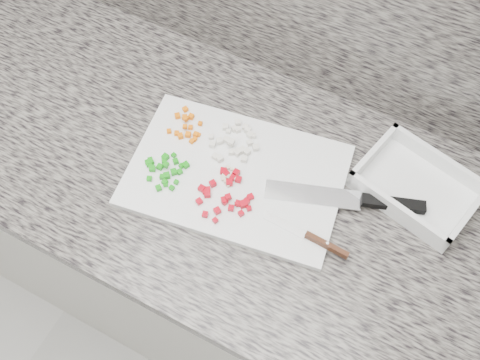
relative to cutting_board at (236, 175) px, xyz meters
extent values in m
cube|color=silver|center=(-0.09, 0.01, -0.48)|extent=(3.92, 0.62, 0.86)
cube|color=#67635B|center=(-0.09, 0.01, -0.03)|extent=(3.96, 0.64, 0.04)
cube|color=silver|center=(0.00, 0.00, 0.00)|extent=(0.47, 0.35, 0.01)
cube|color=#DF6404|center=(-0.11, 0.05, 0.01)|extent=(0.01, 0.01, 0.01)
cube|color=#DF6404|center=(-0.16, 0.06, 0.02)|extent=(0.01, 0.01, 0.01)
cube|color=#DF6404|center=(-0.15, 0.08, 0.01)|extent=(0.01, 0.01, 0.01)
cube|color=#DF6404|center=(-0.12, 0.04, 0.01)|extent=(0.01, 0.01, 0.01)
cube|color=#DF6404|center=(-0.13, 0.03, 0.01)|extent=(0.01, 0.01, 0.01)
cube|color=#DF6404|center=(-0.14, 0.05, 0.01)|extent=(0.01, 0.01, 0.01)
cube|color=#DF6404|center=(-0.17, 0.02, 0.01)|extent=(0.01, 0.01, 0.01)
cube|color=#DF6404|center=(-0.16, 0.07, 0.02)|extent=(0.01, 0.01, 0.01)
cube|color=#DF6404|center=(-0.18, 0.07, 0.01)|extent=(0.02, 0.02, 0.01)
cube|color=#DF6404|center=(-0.13, 0.07, 0.01)|extent=(0.01, 0.01, 0.01)
cube|color=#DF6404|center=(-0.16, 0.03, 0.01)|extent=(0.01, 0.01, 0.01)
cube|color=#DF6404|center=(-0.15, 0.05, 0.02)|extent=(0.01, 0.01, 0.01)
cube|color=#DF6404|center=(-0.12, 0.02, 0.01)|extent=(0.01, 0.01, 0.01)
cube|color=#DF6404|center=(-0.17, 0.09, 0.01)|extent=(0.01, 0.01, 0.01)
cube|color=#DF6404|center=(-0.15, 0.02, 0.01)|extent=(0.02, 0.02, 0.01)
cube|color=#DF6404|center=(-0.12, 0.03, 0.01)|extent=(0.01, 0.01, 0.01)
cube|color=beige|center=(-0.05, 0.01, 0.01)|extent=(0.02, 0.02, 0.01)
cube|color=beige|center=(-0.05, 0.09, 0.01)|extent=(0.02, 0.02, 0.01)
cube|color=beige|center=(0.00, 0.05, 0.01)|extent=(0.02, 0.02, 0.01)
cube|color=beige|center=(-0.08, 0.04, 0.01)|extent=(0.01, 0.01, 0.01)
cube|color=beige|center=(-0.01, 0.10, 0.01)|extent=(0.01, 0.01, 0.01)
cube|color=beige|center=(0.00, 0.04, 0.01)|extent=(0.02, 0.02, 0.01)
cube|color=beige|center=(-0.06, 0.06, 0.01)|extent=(0.01, 0.01, 0.01)
cube|color=beige|center=(-0.01, 0.08, 0.01)|extent=(0.02, 0.02, 0.01)
cube|color=beige|center=(-0.05, 0.10, 0.01)|extent=(0.02, 0.02, 0.01)
cube|color=beige|center=(-0.06, 0.01, 0.01)|extent=(0.01, 0.01, 0.01)
cube|color=beige|center=(-0.09, 0.05, 0.01)|extent=(0.01, 0.01, 0.01)
cube|color=beige|center=(-0.03, 0.11, 0.01)|extent=(0.01, 0.01, 0.01)
cube|color=beige|center=(-0.02, 0.10, 0.01)|extent=(0.01, 0.01, 0.01)
cube|color=beige|center=(-0.03, 0.04, 0.01)|extent=(0.01, 0.01, 0.01)
cube|color=beige|center=(-0.01, 0.05, 0.01)|extent=(0.02, 0.02, 0.01)
cube|color=beige|center=(-0.03, 0.10, 0.01)|extent=(0.01, 0.01, 0.01)
cube|color=beige|center=(-0.06, 0.08, 0.01)|extent=(0.01, 0.01, 0.01)
cube|color=beige|center=(-0.04, 0.05, 0.02)|extent=(0.01, 0.01, 0.01)
cube|color=beige|center=(-0.02, 0.04, 0.01)|extent=(0.02, 0.02, 0.01)
cube|color=beige|center=(0.01, 0.07, 0.01)|extent=(0.02, 0.02, 0.01)
cube|color=beige|center=(-0.07, 0.09, 0.01)|extent=(0.02, 0.02, 0.01)
cube|color=beige|center=(-0.07, 0.05, 0.01)|extent=(0.02, 0.02, 0.01)
cube|color=beige|center=(-0.05, 0.11, 0.01)|extent=(0.02, 0.02, 0.01)
cube|color=#0E860C|center=(-0.17, -0.06, 0.01)|extent=(0.02, 0.02, 0.01)
cube|color=#0E860C|center=(-0.17, -0.07, 0.01)|extent=(0.02, 0.02, 0.01)
cube|color=#0E860C|center=(-0.14, -0.06, 0.01)|extent=(0.01, 0.01, 0.01)
cube|color=#0E860C|center=(-0.17, -0.06, 0.01)|extent=(0.01, 0.01, 0.01)
cube|color=#0E860C|center=(-0.12, -0.03, 0.01)|extent=(0.02, 0.02, 0.01)
cube|color=#0E860C|center=(-0.10, -0.05, 0.01)|extent=(0.01, 0.01, 0.01)
cube|color=#0E860C|center=(-0.11, -0.09, 0.01)|extent=(0.01, 0.01, 0.01)
cube|color=#0E860C|center=(-0.15, -0.09, 0.01)|extent=(0.01, 0.01, 0.01)
cube|color=#0E860C|center=(-0.11, -0.06, 0.01)|extent=(0.02, 0.02, 0.01)
cube|color=#0E860C|center=(-0.13, -0.02, 0.01)|extent=(0.01, 0.01, 0.01)
cube|color=#0E860C|center=(-0.12, -0.07, 0.01)|extent=(0.02, 0.02, 0.01)
cube|color=#0E860C|center=(-0.15, -0.04, 0.01)|extent=(0.01, 0.01, 0.01)
cube|color=#0E860C|center=(-0.13, -0.06, 0.02)|extent=(0.01, 0.01, 0.01)
cube|color=#0E860C|center=(-0.17, -0.06, 0.01)|extent=(0.01, 0.01, 0.01)
cube|color=#0E860C|center=(-0.14, -0.04, 0.01)|extent=(0.01, 0.01, 0.01)
cube|color=#0E860C|center=(-0.10, -0.03, 0.01)|extent=(0.02, 0.02, 0.01)
cube|color=#0E860C|center=(-0.13, -0.08, 0.01)|extent=(0.01, 0.01, 0.01)
cube|color=#0E860C|center=(-0.10, -0.09, 0.01)|extent=(0.01, 0.01, 0.01)
cube|color=#0E860C|center=(-0.11, -0.04, 0.01)|extent=(0.01, 0.01, 0.01)
cube|color=#0E860C|center=(-0.10, -0.08, 0.01)|extent=(0.01, 0.01, 0.01)
cube|color=#0E860C|center=(-0.16, -0.07, 0.01)|extent=(0.02, 0.02, 0.01)
cube|color=#0E860C|center=(-0.16, -0.07, 0.01)|extent=(0.02, 0.02, 0.01)
cube|color=#0E860C|center=(-0.12, -0.09, 0.01)|extent=(0.01, 0.01, 0.01)
cube|color=#0E860C|center=(-0.12, -0.10, 0.01)|extent=(0.02, 0.02, 0.01)
cube|color=#AA0211|center=(0.00, 0.00, 0.01)|extent=(0.01, 0.01, 0.01)
cube|color=#AA0211|center=(0.05, -0.06, 0.01)|extent=(0.02, 0.02, 0.01)
cube|color=#AA0211|center=(0.05, -0.05, 0.01)|extent=(0.02, 0.02, 0.01)
cube|color=#AA0211|center=(0.05, -0.08, 0.01)|extent=(0.01, 0.01, 0.01)
cube|color=#AA0211|center=(0.05, -0.04, 0.01)|extent=(0.01, 0.01, 0.01)
cube|color=#AA0211|center=(-0.04, -0.07, 0.01)|extent=(0.01, 0.01, 0.01)
cube|color=#AA0211|center=(-0.03, -0.05, 0.01)|extent=(0.02, 0.02, 0.01)
cube|color=#AA0211|center=(0.06, -0.06, 0.01)|extent=(0.01, 0.01, 0.01)
cube|color=#AA0211|center=(0.02, -0.06, 0.02)|extent=(0.02, 0.02, 0.01)
cube|color=#AA0211|center=(-0.02, -0.01, 0.01)|extent=(0.01, 0.01, 0.01)
cube|color=#AA0211|center=(-0.02, -0.01, 0.01)|extent=(0.02, 0.02, 0.01)
cube|color=#AA0211|center=(0.01, -0.10, 0.01)|extent=(0.02, 0.02, 0.01)
cube|color=#AA0211|center=(0.02, -0.11, 0.01)|extent=(0.01, 0.01, 0.01)
cube|color=#AA0211|center=(0.01, -0.07, 0.01)|extent=(0.01, 0.01, 0.01)
cube|color=#AA0211|center=(0.05, -0.04, 0.01)|extent=(0.02, 0.02, 0.01)
cube|color=#AA0211|center=(-0.03, -0.07, 0.01)|extent=(0.02, 0.02, 0.01)
cube|color=#AA0211|center=(-0.01, -0.11, 0.01)|extent=(0.01, 0.01, 0.01)
cube|color=#AA0211|center=(0.04, -0.06, 0.01)|extent=(0.01, 0.01, 0.01)
cube|color=#AA0211|center=(0.01, -0.01, 0.01)|extent=(0.01, 0.01, 0.01)
cube|color=#AA0211|center=(0.01, -0.07, 0.01)|extent=(0.02, 0.02, 0.01)
cube|color=#AA0211|center=(0.00, -0.03, 0.01)|extent=(0.02, 0.02, 0.01)
cube|color=#AA0211|center=(-0.03, -0.06, 0.01)|extent=(0.01, 0.01, 0.01)
cube|color=#AA0211|center=(-0.03, -0.09, 0.01)|extent=(0.02, 0.02, 0.01)
cube|color=#AA0211|center=(0.00, -0.01, 0.01)|extent=(0.01, 0.01, 0.01)
cube|color=#AA0211|center=(0.04, -0.06, 0.01)|extent=(0.01, 0.01, 0.01)
cube|color=#AA0211|center=(0.03, -0.08, 0.01)|extent=(0.01, 0.01, 0.01)
cube|color=#AA0211|center=(-0.04, -0.07, 0.01)|extent=(0.01, 0.01, 0.01)
cube|color=beige|center=(-0.02, 0.00, 0.01)|extent=(0.01, 0.01, 0.01)
cube|color=beige|center=(0.00, -0.03, 0.01)|extent=(0.01, 0.01, 0.01)
cube|color=beige|center=(-0.01, 0.00, 0.01)|extent=(0.01, 0.01, 0.01)
cube|color=beige|center=(-0.01, -0.02, 0.01)|extent=(0.01, 0.01, 0.01)
cube|color=beige|center=(0.01, -0.01, 0.01)|extent=(0.01, 0.01, 0.01)
cube|color=beige|center=(0.00, 0.00, 0.01)|extent=(0.01, 0.01, 0.01)
cube|color=beige|center=(-0.01, -0.03, 0.01)|extent=(0.01, 0.01, 0.01)
cube|color=beige|center=(-0.02, -0.02, 0.01)|extent=(0.01, 0.01, 0.01)
cube|color=beige|center=(0.00, -0.01, 0.01)|extent=(0.01, 0.01, 0.01)
cube|color=beige|center=(-0.01, -0.03, 0.01)|extent=(0.01, 0.01, 0.01)
cube|color=beige|center=(0.00, -0.02, 0.01)|extent=(0.01, 0.01, 0.01)
cube|color=beige|center=(0.01, -0.01, 0.01)|extent=(0.01, 0.01, 0.01)
cube|color=beige|center=(-0.02, -0.02, 0.01)|extent=(0.01, 0.01, 0.01)
cube|color=silver|center=(0.16, 0.03, 0.01)|extent=(0.20, 0.10, 0.00)
cube|color=black|center=(0.31, 0.08, 0.02)|extent=(0.13, 0.06, 0.02)
cylinder|color=silver|center=(0.31, 0.08, 0.02)|extent=(0.01, 0.01, 0.00)
cube|color=silver|center=(0.14, -0.06, 0.01)|extent=(0.09, 0.02, 0.00)
cube|color=#421C10|center=(0.23, -0.06, 0.02)|extent=(0.09, 0.01, 0.02)
cylinder|color=silver|center=(0.23, -0.06, 0.02)|extent=(0.01, 0.01, 0.00)
cube|color=silver|center=(0.34, 0.14, 0.00)|extent=(0.26, 0.22, 0.01)
cube|color=silver|center=(0.36, 0.21, 0.02)|extent=(0.23, 0.07, 0.04)
cube|color=silver|center=(0.32, 0.06, 0.02)|extent=(0.23, 0.07, 0.04)
cube|color=silver|center=(0.45, 0.11, 0.02)|extent=(0.05, 0.16, 0.04)
cube|color=silver|center=(0.23, 0.17, 0.02)|extent=(0.05, 0.16, 0.04)
camera|label=1|loc=(0.27, -0.49, 0.95)|focal=40.00mm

